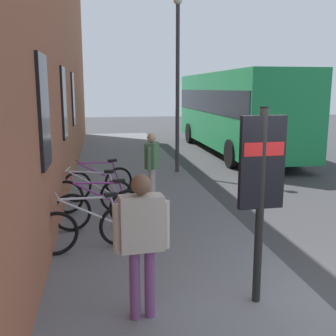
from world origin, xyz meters
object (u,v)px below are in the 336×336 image
object	(u,v)px
bicycle_nearest_sign	(92,195)
city_bus	(235,108)
street_lamp	(178,71)
bicycle_far_end	(89,227)
pedestrian_crossing_street	(142,232)
bicycle_by_door	(101,209)
pedestrian_near_bus	(152,160)
bicycle_beside_lamp	(99,183)
transit_info_sign	(261,175)

from	to	relation	value
bicycle_nearest_sign	city_bus	world-z (taller)	city_bus
city_bus	street_lamp	distance (m)	5.55
bicycle_far_end	street_lamp	xyz separation A→B (m)	(6.06, -2.62, 2.75)
bicycle_nearest_sign	pedestrian_crossing_street	world-z (taller)	pedestrian_crossing_street
street_lamp	bicycle_by_door	bearing A→B (deg)	154.21
bicycle_far_end	bicycle_by_door	xyz separation A→B (m)	(1.04, -0.19, 0.00)
city_bus	pedestrian_near_bus	xyz separation A→B (m)	(-7.47, 4.52, -0.82)
bicycle_beside_lamp	street_lamp	xyz separation A→B (m)	(2.88, -2.47, 2.75)
bicycle_far_end	pedestrian_crossing_street	world-z (taller)	pedestrian_crossing_street
pedestrian_near_bus	street_lamp	distance (m)	4.06
pedestrian_crossing_street	bicycle_beside_lamp	bearing A→B (deg)	5.24
bicycle_far_end	transit_info_sign	world-z (taller)	transit_info_sign
bicycle_far_end	transit_info_sign	size ratio (longest dim) A/B	0.72
city_bus	bicycle_beside_lamp	bearing A→B (deg)	141.06
pedestrian_near_bus	bicycle_far_end	bearing A→B (deg)	153.96
pedestrian_crossing_street	street_lamp	world-z (taller)	street_lamp
pedestrian_near_bus	street_lamp	size ratio (longest dim) A/B	0.30
bicycle_by_door	bicycle_far_end	bearing A→B (deg)	169.77
bicycle_beside_lamp	city_bus	xyz separation A→B (m)	(7.14, -5.77, 1.41)
bicycle_beside_lamp	city_bus	world-z (taller)	city_bus
bicycle_far_end	pedestrian_crossing_street	size ratio (longest dim) A/B	1.03
bicycle_by_door	street_lamp	distance (m)	6.22
bicycle_beside_lamp	pedestrian_crossing_street	size ratio (longest dim) A/B	1.00
pedestrian_near_bus	bicycle_beside_lamp	bearing A→B (deg)	75.23
bicycle_nearest_sign	bicycle_beside_lamp	bearing A→B (deg)	-6.56
bicycle_beside_lamp	bicycle_nearest_sign	bearing A→B (deg)	173.44
transit_info_sign	city_bus	xyz separation A→B (m)	(12.30, -3.85, 0.20)
bicycle_far_end	city_bus	bearing A→B (deg)	-29.83
bicycle_beside_lamp	pedestrian_crossing_street	bearing A→B (deg)	-174.76
city_bus	bicycle_nearest_sign	bearing A→B (deg)	144.53
city_bus	street_lamp	size ratio (longest dim) A/B	1.98
bicycle_by_door	transit_info_sign	world-z (taller)	transit_info_sign
bicycle_by_door	bicycle_nearest_sign	bearing A→B (deg)	9.56
bicycle_far_end	street_lamp	bearing A→B (deg)	-23.34
bicycle_by_door	bicycle_beside_lamp	xyz separation A→B (m)	(2.15, 0.04, 0.00)
bicycle_beside_lamp	pedestrian_crossing_street	distance (m)	5.36
transit_info_sign	bicycle_beside_lamp	bearing A→B (deg)	20.40
pedestrian_crossing_street	bicycle_far_end	bearing A→B (deg)	16.70
city_bus	transit_info_sign	bearing A→B (deg)	162.63
bicycle_far_end	pedestrian_crossing_street	bearing A→B (deg)	-163.30
pedestrian_near_bus	street_lamp	xyz separation A→B (m)	(3.21, -1.22, 2.16)
bicycle_beside_lamp	pedestrian_near_bus	world-z (taller)	pedestrian_near_bus
bicycle_beside_lamp	street_lamp	world-z (taller)	street_lamp
bicycle_by_door	bicycle_beside_lamp	world-z (taller)	same
transit_info_sign	city_bus	world-z (taller)	city_bus
bicycle_far_end	bicycle_nearest_sign	world-z (taller)	same
bicycle_beside_lamp	pedestrian_near_bus	size ratio (longest dim) A/B	1.06
city_bus	pedestrian_crossing_street	world-z (taller)	city_bus
bicycle_by_door	transit_info_sign	xyz separation A→B (m)	(-3.02, -1.88, 1.21)
bicycle_far_end	street_lamp	size ratio (longest dim) A/B	0.33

